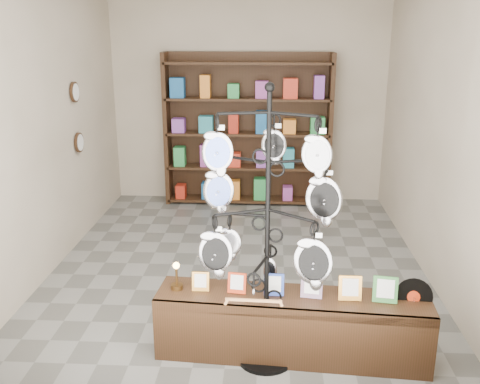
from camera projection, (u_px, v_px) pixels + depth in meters
name	position (u px, v px, depth m)	size (l,w,h in m)	color
ground	(239.00, 266.00, 5.91)	(5.00, 5.00, 0.00)	slate
room_envelope	(238.00, 97.00, 5.36)	(5.00, 5.00, 5.00)	beige
display_tree	(268.00, 210.00, 3.87)	(1.11, 1.01, 2.17)	black
front_shelf	(292.00, 325.00, 4.22)	(2.15, 0.59, 0.75)	black
back_shelving	(248.00, 135.00, 7.80)	(2.42, 0.36, 2.20)	black
wall_clocks	(77.00, 118.00, 6.33)	(0.03, 0.24, 0.84)	black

